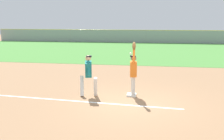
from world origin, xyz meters
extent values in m
plane|color=#936D4C|center=(0.00, 0.00, 0.00)|extent=(77.05, 77.05, 0.00)
cube|color=#478438|center=(0.00, 16.34, 0.01)|extent=(41.94, 16.97, 0.01)
cube|color=white|center=(-4.08, 0.01, 0.00)|extent=(11.98, 0.98, 0.01)
cube|color=white|center=(-0.08, 0.91, 0.04)|extent=(0.39, 0.39, 0.08)
cylinder|color=silver|center=(-0.03, 0.99, 0.42)|extent=(0.17, 0.17, 0.85)
cylinder|color=silver|center=(-0.01, 0.79, 0.42)|extent=(0.17, 0.17, 0.85)
cube|color=orange|center=(-0.02, 0.89, 1.15)|extent=(0.31, 0.47, 0.60)
sphere|color=#8C6647|center=(-0.02, 0.89, 1.60)|extent=(0.26, 0.26, 0.23)
cube|color=black|center=(-0.05, 0.89, 1.68)|extent=(0.24, 0.22, 0.05)
cylinder|color=orange|center=(0.01, 0.68, 1.76)|extent=(0.10, 0.10, 0.62)
cylinder|color=orange|center=(-0.05, 1.11, 1.45)|extent=(0.16, 0.63, 0.09)
ellipsoid|color=brown|center=(0.01, 0.68, 2.12)|extent=(0.17, 0.29, 0.32)
cylinder|color=white|center=(-1.55, 0.59, 0.42)|extent=(0.25, 0.46, 0.85)
cylinder|color=white|center=(-2.13, 0.61, 0.42)|extent=(0.25, 0.46, 0.85)
cube|color=#197272|center=(-1.84, 0.60, 1.15)|extent=(0.38, 0.57, 0.66)
sphere|color=#DBAD84|center=(-1.84, 0.60, 1.60)|extent=(0.28, 0.28, 0.23)
cube|color=black|center=(-1.81, 0.61, 1.68)|extent=(0.26, 0.25, 0.05)
cylinder|color=#197272|center=(-1.89, 0.82, 1.23)|extent=(0.18, 0.41, 0.58)
cylinder|color=#197272|center=(-1.79, 0.39, 1.23)|extent=(0.18, 0.41, 0.58)
sphere|color=white|center=(-0.15, 0.89, 1.79)|extent=(0.07, 0.07, 0.07)
cube|color=#93999E|center=(0.00, 24.83, 0.83)|extent=(41.94, 0.06, 1.66)
cylinder|color=yellow|center=(0.00, 24.83, 1.69)|extent=(41.94, 0.06, 0.06)
cylinder|color=gray|center=(-20.97, 24.83, 0.83)|extent=(0.08, 0.08, 1.66)
cylinder|color=gray|center=(-10.48, 24.83, 0.83)|extent=(0.08, 0.08, 1.66)
cylinder|color=gray|center=(0.00, 24.83, 0.83)|extent=(0.08, 0.08, 1.66)
cube|color=black|center=(-4.33, 29.02, 0.57)|extent=(4.52, 2.19, 0.55)
cube|color=#2D333D|center=(-4.33, 29.02, 1.05)|extent=(2.31, 1.89, 0.40)
cylinder|color=black|center=(-2.82, 29.87, 0.30)|extent=(0.61, 0.26, 0.60)
cylinder|color=black|center=(-2.95, 27.98, 0.30)|extent=(0.61, 0.26, 0.60)
cylinder|color=black|center=(-5.72, 30.07, 0.30)|extent=(0.61, 0.26, 0.60)
cylinder|color=black|center=(-5.84, 28.17, 0.30)|extent=(0.61, 0.26, 0.60)
cube|color=#B7B7BC|center=(1.44, 28.47, 0.57)|extent=(4.53, 2.22, 0.55)
cube|color=#2D333D|center=(1.44, 28.47, 1.05)|extent=(2.32, 1.91, 0.40)
cylinder|color=black|center=(2.81, 29.53, 0.30)|extent=(0.61, 0.26, 0.60)
cylinder|color=black|center=(2.95, 27.63, 0.30)|extent=(0.61, 0.26, 0.60)
cylinder|color=black|center=(-0.08, 29.31, 0.30)|extent=(0.61, 0.26, 0.60)
cylinder|color=black|center=(0.06, 27.42, 0.30)|extent=(0.61, 0.26, 0.60)
cube|color=#23389E|center=(7.70, 28.62, 0.57)|extent=(4.41, 1.92, 0.55)
cube|color=#2D333D|center=(7.70, 28.62, 1.05)|extent=(2.21, 1.76, 0.40)
cylinder|color=black|center=(9.15, 29.56, 0.30)|extent=(0.60, 0.22, 0.60)
cylinder|color=black|center=(9.14, 27.66, 0.30)|extent=(0.60, 0.22, 0.60)
cylinder|color=black|center=(6.25, 29.57, 0.30)|extent=(0.60, 0.22, 0.60)
cylinder|color=black|center=(6.24, 27.67, 0.30)|extent=(0.60, 0.22, 0.60)
camera|label=1|loc=(0.66, -9.24, 3.17)|focal=40.43mm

